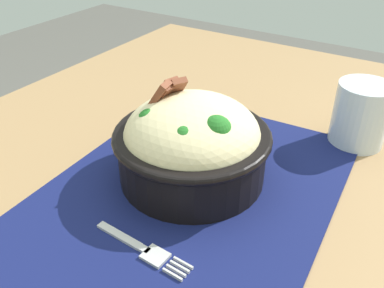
{
  "coord_description": "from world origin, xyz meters",
  "views": [
    {
      "loc": [
        0.31,
        0.19,
        1.09
      ],
      "look_at": [
        -0.06,
        -0.04,
        0.81
      ],
      "focal_mm": 38.49,
      "sensor_mm": 36.0,
      "label": 1
    }
  ],
  "objects": [
    {
      "name": "fork",
      "position": [
        0.08,
        -0.01,
        0.76
      ],
      "size": [
        0.02,
        0.12,
        0.0
      ],
      "color": "#B3B3B3",
      "rests_on": "placemat"
    },
    {
      "name": "drinking_glass",
      "position": [
        -0.27,
        0.12,
        0.8
      ],
      "size": [
        0.08,
        0.08,
        0.09
      ],
      "color": "silver",
      "rests_on": "table"
    },
    {
      "name": "table",
      "position": [
        0.0,
        0.0,
        0.68
      ],
      "size": [
        1.26,
        0.94,
        0.76
      ],
      "color": "#99754C",
      "rests_on": "ground_plane"
    },
    {
      "name": "placemat",
      "position": [
        -0.02,
        -0.03,
        0.76
      ],
      "size": [
        0.49,
        0.36,
        0.0
      ],
      "primitive_type": "cube",
      "rotation": [
        0.0,
        0.0,
        0.04
      ],
      "color": "#11194C",
      "rests_on": "table"
    },
    {
      "name": "bowl",
      "position": [
        -0.06,
        -0.04,
        0.81
      ],
      "size": [
        0.24,
        0.24,
        0.13
      ],
      "color": "black",
      "rests_on": "placemat"
    }
  ]
}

